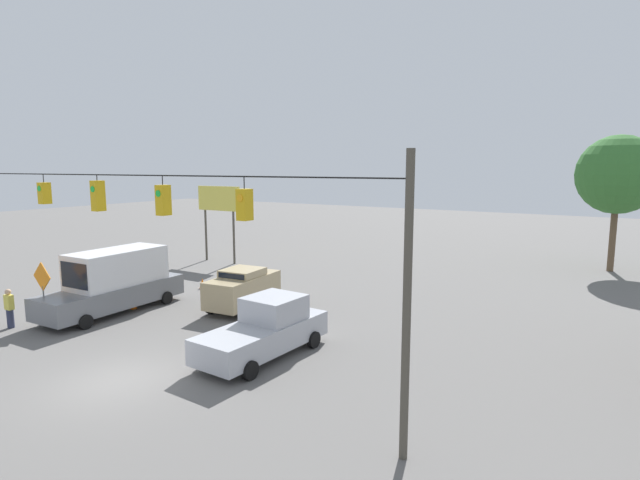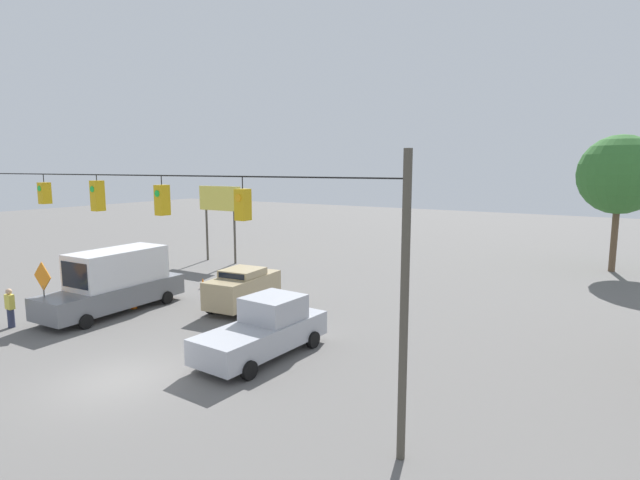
{
  "view_description": "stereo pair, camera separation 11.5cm",
  "coord_description": "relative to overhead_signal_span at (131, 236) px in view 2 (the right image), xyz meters",
  "views": [
    {
      "loc": [
        -13.61,
        9.62,
        6.86
      ],
      "look_at": [
        -1.46,
        -10.12,
        3.49
      ],
      "focal_mm": 28.0,
      "sensor_mm": 36.0,
      "label": 1
    },
    {
      "loc": [
        -13.71,
        9.56,
        6.86
      ],
      "look_at": [
        -1.46,
        -10.12,
        3.49
      ],
      "focal_mm": 28.0,
      "sensor_mm": 36.0,
      "label": 2
    }
  ],
  "objects": [
    {
      "name": "ground_plane",
      "position": [
        0.01,
        0.8,
        -4.64
      ],
      "size": [
        140.0,
        140.0,
        0.0
      ],
      "primitive_type": "plane",
      "color": "#605E5B"
    },
    {
      "name": "overhead_signal_span",
      "position": [
        0.0,
        0.0,
        0.0
      ],
      "size": [
        19.25,
        0.38,
        7.28
      ],
      "color": "#4C473D",
      "rests_on": "ground_plane"
    },
    {
      "name": "pickup_truck_silver_crossing_near",
      "position": [
        -2.66,
        -3.54,
        -3.67
      ],
      "size": [
        2.47,
        5.58,
        2.12
      ],
      "color": "#A8AAB2",
      "rests_on": "ground_plane"
    },
    {
      "name": "box_truck_grey_parked_shoulder",
      "position": [
        6.97,
        -4.27,
        -3.18
      ],
      "size": [
        2.66,
        7.12,
        2.97
      ],
      "color": "slate",
      "rests_on": "ground_plane"
    },
    {
      "name": "sedan_tan_withflow_mid",
      "position": [
        2.02,
        -7.78,
        -3.61
      ],
      "size": [
        2.36,
        4.28,
        2.0
      ],
      "color": "tan",
      "rests_on": "ground_plane"
    },
    {
      "name": "traffic_cone_nearest",
      "position": [
        6.66,
        -2.38,
        -4.35
      ],
      "size": [
        0.32,
        0.32,
        0.58
      ],
      "primitive_type": "cone",
      "color": "orange",
      "rests_on": "ground_plane"
    },
    {
      "name": "traffic_cone_second",
      "position": [
        6.61,
        -4.97,
        -4.35
      ],
      "size": [
        0.32,
        0.32,
        0.58
      ],
      "primitive_type": "cone",
      "color": "orange",
      "rests_on": "ground_plane"
    },
    {
      "name": "traffic_cone_third",
      "position": [
        6.58,
        -7.2,
        -4.35
      ],
      "size": [
        0.32,
        0.32,
        0.58
      ],
      "primitive_type": "cone",
      "color": "orange",
      "rests_on": "ground_plane"
    },
    {
      "name": "traffic_cone_fourth",
      "position": [
        6.79,
        -9.83,
        -4.35
      ],
      "size": [
        0.32,
        0.32,
        0.58
      ],
      "primitive_type": "cone",
      "color": "orange",
      "rests_on": "ground_plane"
    },
    {
      "name": "traffic_cone_fifth",
      "position": [
        6.7,
        -12.02,
        -4.35
      ],
      "size": [
        0.32,
        0.32,
        0.58
      ],
      "primitive_type": "cone",
      "color": "orange",
      "rests_on": "ground_plane"
    },
    {
      "name": "roadside_billboard",
      "position": [
        11.51,
        -16.41,
        -0.52
      ],
      "size": [
        3.88,
        0.16,
        5.53
      ],
      "color": "#4C473D",
      "rests_on": "ground_plane"
    },
    {
      "name": "work_zone_sign",
      "position": [
        7.63,
        -1.2,
        -2.66
      ],
      "size": [
        1.27,
        0.06,
        2.84
      ],
      "color": "slate",
      "rests_on": "ground_plane"
    },
    {
      "name": "pedestrian",
      "position": [
        8.67,
        -0.27,
        -3.78
      ],
      "size": [
        0.4,
        0.28,
        1.72
      ],
      "color": "#2D334C",
      "rests_on": "ground_plane"
    },
    {
      "name": "tree_horizon_left",
      "position": [
        -12.99,
        -27.61,
        1.74
      ],
      "size": [
        5.15,
        5.15,
        8.99
      ],
      "color": "brown",
      "rests_on": "ground_plane"
    }
  ]
}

